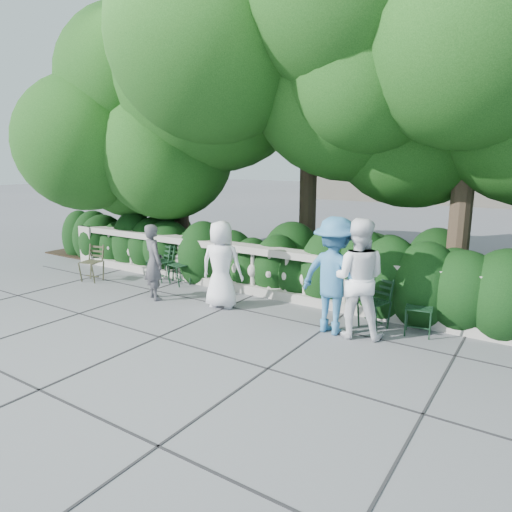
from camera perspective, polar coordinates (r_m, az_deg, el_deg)
The scene contains 14 objects.
ground at distance 7.78m, azimuth -4.11°, elevation -8.52°, with size 90.00×90.00×0.00m, color #585960.
balustrade at distance 9.06m, azimuth 2.79°, elevation -2.30°, with size 12.00×0.44×1.00m.
shrub_hedge at distance 10.20m, azimuth 6.21°, elevation -3.54°, with size 15.00×2.60×1.70m, color black, non-canonical shape.
tree_canopy at distance 9.79m, azimuth 11.09°, elevation 19.07°, with size 15.04×6.52×6.78m.
chair_a at distance 10.19m, azimuth -10.15°, elevation -3.68°, with size 0.44×0.48×0.84m, color black, non-canonical shape.
chair_b at distance 10.64m, azimuth -12.67°, elevation -3.12°, with size 0.44×0.48×0.84m, color black, non-canonical shape.
chair_c at distance 10.59m, azimuth -12.19°, elevation -3.16°, with size 0.44×0.48×0.84m, color black, non-canonical shape.
chair_d at distance 7.77m, azimuth 13.74°, elevation -8.87°, with size 0.44×0.48×0.84m, color black, non-canonical shape.
chair_e at distance 7.63m, azimuth 19.42°, elevation -9.63°, with size 0.44×0.48×0.84m, color black, non-canonical shape.
chair_weathered at distance 10.95m, azimuth -20.23°, elevation -3.14°, with size 0.44×0.48×0.84m, color black, non-canonical shape.
person_businessman at distance 8.44m, azimuth -4.34°, elevation -1.07°, with size 0.80×0.52×1.63m, color white.
person_woman_grey at distance 9.15m, azimuth -12.65°, elevation -0.75°, with size 0.55×0.36×1.50m, color #444349.
person_casual_man at distance 7.19m, azimuth 12.50°, elevation -2.73°, with size 0.91×0.71×1.86m, color white.
person_older_blue at distance 7.28m, azimuth 9.79°, elevation -2.43°, with size 1.20×0.69×1.86m, color teal.
Camera 1 is at (4.46, -5.76, 2.73)m, focal length 32.00 mm.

